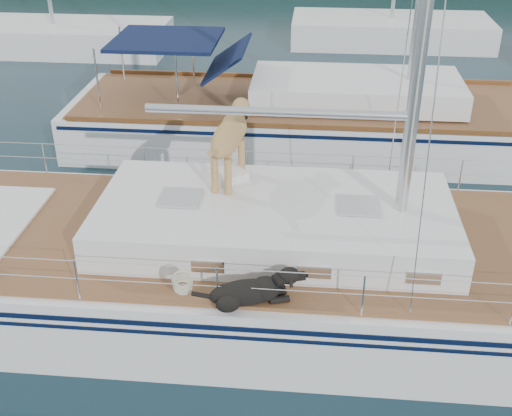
# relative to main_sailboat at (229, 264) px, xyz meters

# --- Properties ---
(ground) EXTENTS (120.00, 120.00, 0.00)m
(ground) POSITION_rel_main_sailboat_xyz_m (-0.09, -0.00, -0.69)
(ground) COLOR black
(ground) RESTS_ON ground
(main_sailboat) EXTENTS (12.00, 3.93, 14.01)m
(main_sailboat) POSITION_rel_main_sailboat_xyz_m (0.00, 0.00, 0.00)
(main_sailboat) COLOR white
(main_sailboat) RESTS_ON ground
(neighbor_sailboat) EXTENTS (11.00, 3.50, 13.30)m
(neighbor_sailboat) POSITION_rel_main_sailboat_xyz_m (1.08, 6.31, -0.06)
(neighbor_sailboat) COLOR white
(neighbor_sailboat) RESTS_ON ground
(bg_boat_west) EXTENTS (8.00, 3.00, 11.65)m
(bg_boat_west) POSITION_rel_main_sailboat_xyz_m (-8.09, 14.00, -0.24)
(bg_boat_west) COLOR white
(bg_boat_west) RESTS_ON ground
(bg_boat_center) EXTENTS (7.20, 3.00, 11.65)m
(bg_boat_center) POSITION_rel_main_sailboat_xyz_m (3.91, 16.00, -0.24)
(bg_boat_center) COLOR white
(bg_boat_center) RESTS_ON ground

